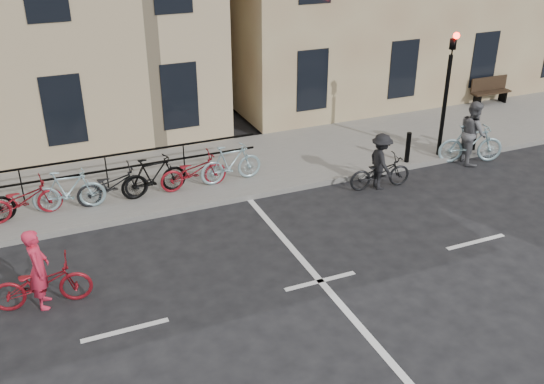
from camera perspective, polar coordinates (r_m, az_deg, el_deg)
name	(u,v)px	position (r m, az deg, el deg)	size (l,w,h in m)	color
ground	(320,281)	(12.64, 4.57, -8.37)	(120.00, 120.00, 0.00)	black
sidewalk	(82,193)	(16.75, -17.49, -0.10)	(46.00, 4.00, 0.15)	slate
traffic_light	(448,79)	(18.15, 16.24, 10.15)	(0.18, 0.30, 3.90)	black
bollard_east	(408,147)	(17.95, 12.67, 4.12)	(0.14, 0.14, 0.90)	black
bollard_west	(475,136)	(19.39, 18.52, 5.05)	(0.14, 0.14, 0.90)	black
bench	(490,89)	(24.14, 19.82, 9.08)	(1.60, 0.41, 0.97)	black
parked_bikes	(89,187)	(15.65, -16.85, 0.42)	(9.35, 1.23, 1.05)	black
cyclist_pink	(41,280)	(12.44, -20.94, -7.72)	(1.92, 0.85, 1.65)	maroon
cyclist_grey	(472,138)	(18.71, 18.29, 4.83)	(2.01, 1.14, 1.87)	#90B3BD
cyclist_dark	(380,167)	(16.46, 10.18, 2.33)	(1.79, 1.05, 1.55)	black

